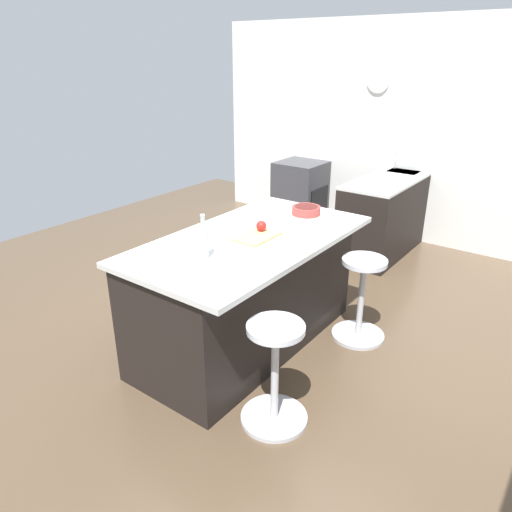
% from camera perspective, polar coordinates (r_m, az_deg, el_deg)
% --- Properties ---
extents(ground_plane, '(7.80, 7.80, 0.00)m').
position_cam_1_polar(ground_plane, '(4.22, 0.52, -8.79)').
color(ground_plane, brown).
extents(interior_partition_left, '(0.15, 5.31, 2.63)m').
position_cam_1_polar(interior_partition_left, '(6.33, 17.29, 13.77)').
color(interior_partition_left, silver).
rests_on(interior_partition_left, ground_plane).
extents(sink_cabinet, '(2.01, 0.60, 1.17)m').
position_cam_1_polar(sink_cabinet, '(6.17, 16.11, 5.40)').
color(sink_cabinet, black).
rests_on(sink_cabinet, ground_plane).
extents(oven_range, '(0.60, 0.61, 0.86)m').
position_cam_1_polar(oven_range, '(6.73, 5.30, 7.46)').
color(oven_range, '#38383D').
rests_on(oven_range, ground_plane).
extents(kitchen_island, '(1.98, 1.06, 0.94)m').
position_cam_1_polar(kitchen_island, '(3.83, -1.17, -4.13)').
color(kitchen_island, black).
rests_on(kitchen_island, ground_plane).
extents(stool_by_window, '(0.44, 0.44, 0.71)m').
position_cam_1_polar(stool_by_window, '(4.06, 12.35, -5.27)').
color(stool_by_window, '#B7B7BC').
rests_on(stool_by_window, ground_plane).
extents(stool_middle, '(0.44, 0.44, 0.71)m').
position_cam_1_polar(stool_middle, '(3.12, 2.24, -14.17)').
color(stool_middle, '#B7B7BC').
rests_on(stool_middle, ground_plane).
extents(cutting_board, '(0.36, 0.24, 0.02)m').
position_cam_1_polar(cutting_board, '(3.61, 0.06, 2.36)').
color(cutting_board, tan).
rests_on(cutting_board, kitchen_island).
extents(apple_red, '(0.08, 0.08, 0.08)m').
position_cam_1_polar(apple_red, '(3.68, 0.63, 3.60)').
color(apple_red, red).
rests_on(apple_red, cutting_board).
extents(water_bottle, '(0.06, 0.06, 0.31)m').
position_cam_1_polar(water_bottle, '(3.21, -6.24, 1.71)').
color(water_bottle, silver).
rests_on(water_bottle, kitchen_island).
extents(fruit_bowl, '(0.25, 0.25, 0.07)m').
position_cam_1_polar(fruit_bowl, '(4.15, 5.98, 5.46)').
color(fruit_bowl, '#993833').
rests_on(fruit_bowl, kitchen_island).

